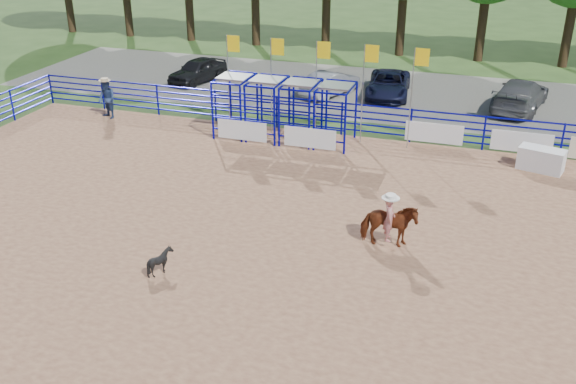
# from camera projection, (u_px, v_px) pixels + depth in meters

# --- Properties ---
(ground) EXTENTS (120.00, 120.00, 0.00)m
(ground) POSITION_uv_depth(u_px,v_px,m) (264.00, 241.00, 19.70)
(ground) COLOR #375522
(ground) RESTS_ON ground
(arena_dirt) EXTENTS (30.00, 20.00, 0.02)m
(arena_dirt) POSITION_uv_depth(u_px,v_px,m) (264.00, 241.00, 19.69)
(arena_dirt) COLOR #A37251
(arena_dirt) RESTS_ON ground
(gravel_strip) EXTENTS (40.00, 10.00, 0.01)m
(gravel_strip) POSITION_uv_depth(u_px,v_px,m) (372.00, 92.00, 34.33)
(gravel_strip) COLOR gray
(gravel_strip) RESTS_ON ground
(announcer_table) EXTENTS (1.81, 1.19, 0.89)m
(announcer_table) POSITION_uv_depth(u_px,v_px,m) (541.00, 159.00, 24.50)
(announcer_table) COLOR white
(announcer_table) RESTS_ON arena_dirt
(horse_and_rider) EXTENTS (1.78, 1.00, 2.42)m
(horse_and_rider) POSITION_uv_depth(u_px,v_px,m) (389.00, 221.00, 19.06)
(horse_and_rider) COLOR maroon
(horse_and_rider) RESTS_ON arena_dirt
(calf) EXTENTS (0.86, 0.81, 0.77)m
(calf) POSITION_uv_depth(u_px,v_px,m) (160.00, 261.00, 17.87)
(calf) COLOR black
(calf) RESTS_ON arena_dirt
(spectator_cowboy) EXTENTS (1.11, 1.01, 1.90)m
(spectator_cowboy) POSITION_uv_depth(u_px,v_px,m) (107.00, 98.00, 29.96)
(spectator_cowboy) COLOR navy
(spectator_cowboy) RESTS_ON arena_dirt
(car_a) EXTENTS (2.49, 4.15, 1.32)m
(car_a) POSITION_uv_depth(u_px,v_px,m) (198.00, 70.00, 35.89)
(car_a) COLOR black
(car_a) RESTS_ON gravel_strip
(car_b) EXTENTS (2.64, 4.01, 1.25)m
(car_b) POSITION_uv_depth(u_px,v_px,m) (330.00, 83.00, 33.59)
(car_b) COLOR gray
(car_b) RESTS_ON gravel_strip
(car_c) EXTENTS (2.52, 4.73, 1.26)m
(car_c) POSITION_uv_depth(u_px,v_px,m) (388.00, 84.00, 33.37)
(car_c) COLOR black
(car_c) RESTS_ON gravel_strip
(car_d) EXTENTS (3.05, 5.37, 1.47)m
(car_d) POSITION_uv_depth(u_px,v_px,m) (520.00, 95.00, 31.33)
(car_d) COLOR #58585B
(car_d) RESTS_ON gravel_strip
(perimeter_fence) EXTENTS (30.10, 20.10, 1.50)m
(perimeter_fence) POSITION_uv_depth(u_px,v_px,m) (264.00, 220.00, 19.38)
(perimeter_fence) COLOR #07079C
(perimeter_fence) RESTS_ON ground
(chute_assembly) EXTENTS (19.32, 2.41, 4.20)m
(chute_assembly) POSITION_uv_depth(u_px,v_px,m) (292.00, 111.00, 27.30)
(chute_assembly) COLOR #07079C
(chute_assembly) RESTS_ON ground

